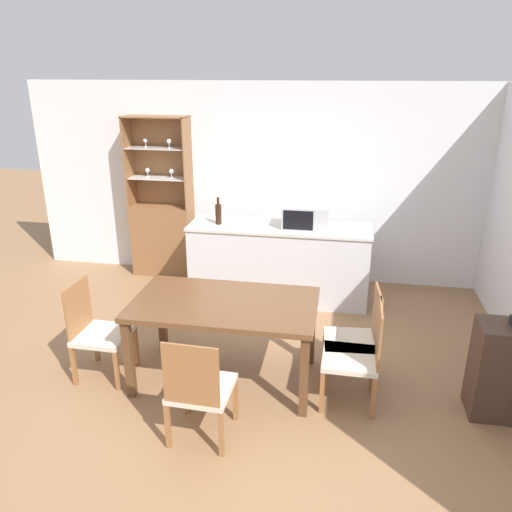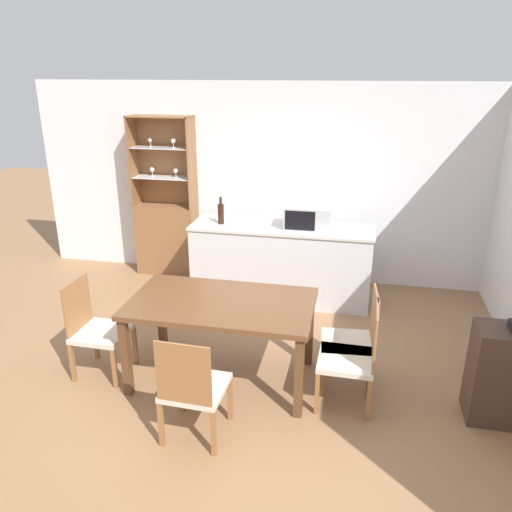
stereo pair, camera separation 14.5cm
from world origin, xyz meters
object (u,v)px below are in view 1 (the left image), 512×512
dining_chair_side_left_near (98,332)px  wine_bottle (218,213)px  dining_chair_head_near (199,389)px  dining_table (224,311)px  microwave (306,216)px  dining_chair_side_right_far (356,339)px  display_cabinet (163,229)px  dining_chair_side_right_near (356,356)px

dining_chair_side_left_near → wine_bottle: size_ratio=2.79×
dining_chair_head_near → dining_chair_side_left_near: size_ratio=1.00×
dining_table → microwave: bearing=73.3°
dining_chair_side_right_far → dining_table: bearing=92.6°
display_cabinet → wine_bottle: size_ratio=6.51×
dining_chair_side_right_far → microwave: (-0.60, 1.69, 0.62)m
wine_bottle → dining_chair_side_right_near: bearing=-49.2°
dining_chair_side_left_near → dining_chair_side_right_near: bearing=90.7°
display_cabinet → dining_chair_side_right_far: bearing=-40.5°
dining_chair_head_near → wine_bottle: (-0.49, 2.58, 0.62)m
display_cabinet → dining_chair_side_right_near: display_cabinet is taller
dining_chair_side_right_near → display_cabinet: bearing=47.0°
display_cabinet → dining_chair_head_near: size_ratio=2.33×
dining_chair_side_right_far → dining_chair_head_near: bearing=125.1°
dining_chair_side_left_near → dining_chair_head_near: bearing=60.4°
wine_bottle → dining_chair_head_near: bearing=-79.3°
microwave → dining_chair_head_near: bearing=-101.8°
dining_table → dining_chair_side_right_near: dining_chair_side_right_near is taller
display_cabinet → dining_chair_head_near: (1.42, -3.16, -0.19)m
dining_table → dining_chair_side_left_near: dining_chair_side_left_near is taller
dining_chair_head_near → dining_chair_side_right_near: bearing=32.3°
display_cabinet → dining_chair_side_right_far: size_ratio=2.33×
dining_chair_head_near → dining_chair_side_left_near: (-1.15, 0.67, 0.00)m
display_cabinet → dining_chair_side_left_near: 2.51m
microwave → dining_chair_side_right_near: bearing=-73.0°
microwave → dining_table: bearing=-106.7°
dining_chair_side_right_near → microwave: size_ratio=1.71×
display_cabinet → wine_bottle: (0.94, -0.58, 0.43)m
dining_chair_side_left_near → dining_chair_side_right_near: same height
dining_chair_side_left_near → dining_chair_side_right_near: (2.31, -0.00, 0.00)m
dining_table → dining_chair_side_left_near: 1.19m
dining_chair_head_near → dining_chair_side_right_near: same height
dining_chair_side_left_near → microwave: microwave is taller
microwave → dining_chair_side_left_near: bearing=-130.9°
display_cabinet → dining_chair_side_right_near: size_ratio=2.33×
dining_chair_head_near → wine_bottle: wine_bottle is taller
dining_table → dining_chair_side_left_near: bearing=-173.2°
microwave → wine_bottle: (-1.04, -0.07, -0.00)m
dining_chair_side_right_far → microwave: bearing=15.2°
dining_table → dining_chair_side_right_far: dining_chair_side_right_far is taller
dining_chair_side_right_far → dining_chair_head_near: 1.50m
display_cabinet → dining_table: size_ratio=1.32×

